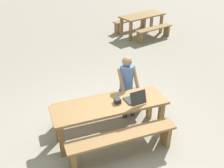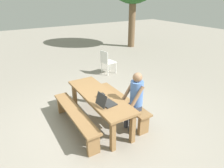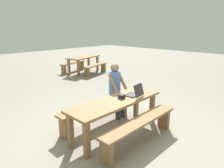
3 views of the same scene
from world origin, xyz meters
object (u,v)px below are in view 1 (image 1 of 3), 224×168
object	(u,v)px
laptop	(135,99)
person_seated	(127,82)
picnic_table_mid	(142,18)
picnic_table_front	(110,109)
small_pouch	(117,101)

from	to	relation	value
laptop	person_seated	bearing A→B (deg)	-106.54
person_seated	picnic_table_mid	bearing A→B (deg)	60.08
picnic_table_mid	picnic_table_front	bearing A→B (deg)	-137.31
laptop	picnic_table_mid	distance (m)	5.75
small_pouch	person_seated	size ratio (longest dim) A/B	0.09
small_pouch	person_seated	distance (m)	0.70
laptop	person_seated	distance (m)	0.65
small_pouch	laptop	bearing A→B (deg)	-15.47
laptop	small_pouch	bearing A→B (deg)	-21.40
small_pouch	picnic_table_mid	xyz separation A→B (m)	(2.99, 5.00, -0.11)
laptop	small_pouch	world-z (taller)	laptop
laptop	picnic_table_mid	bearing A→B (deg)	-123.71
person_seated	laptop	bearing A→B (deg)	-100.61
picnic_table_front	small_pouch	distance (m)	0.20
picnic_table_front	small_pouch	xyz separation A→B (m)	(0.14, -0.01, 0.15)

